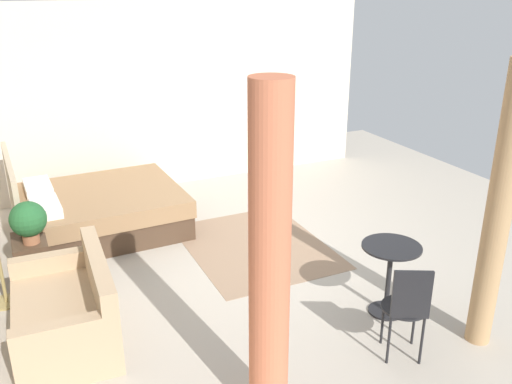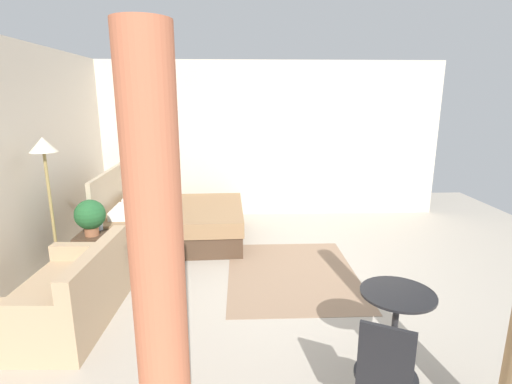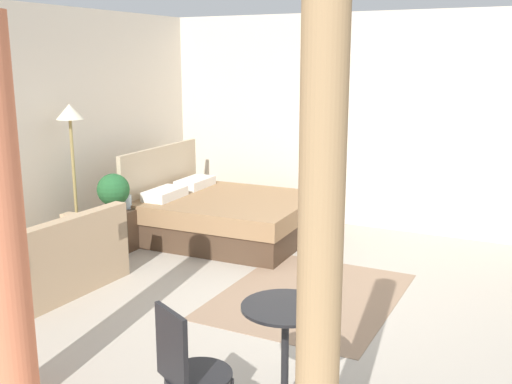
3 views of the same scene
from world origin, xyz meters
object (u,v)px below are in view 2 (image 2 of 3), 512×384
at_px(couch, 69,298).
at_px(floor_lamp, 46,167).
at_px(nightstand, 95,250).
at_px(vase, 98,224).
at_px(balcony_table, 395,319).
at_px(potted_plant, 90,216).
at_px(cafe_chair_near_window, 385,372).
at_px(bed, 173,222).

xyz_separation_m(couch, floor_lamp, (0.92, 0.52, 1.15)).
bearing_deg(nightstand, vase, -11.93).
xyz_separation_m(vase, balcony_table, (-2.27, -3.11, -0.07)).
distance_m(potted_plant, vase, 0.29).
bearing_deg(couch, nightstand, 9.64).
xyz_separation_m(nightstand, cafe_chair_near_window, (-2.81, -2.81, 0.31)).
bearing_deg(potted_plant, vase, 0.41).
xyz_separation_m(couch, nightstand, (1.29, 0.22, -0.03)).
bearing_deg(couch, balcony_table, -106.48).
distance_m(vase, balcony_table, 3.86).
relative_size(nightstand, floor_lamp, 0.31).
relative_size(nightstand, balcony_table, 0.73).
xyz_separation_m(vase, floor_lamp, (-0.49, 0.33, 0.85)).
bearing_deg(floor_lamp, couch, -150.33).
height_order(nightstand, floor_lamp, floor_lamp).
height_order(floor_lamp, cafe_chair_near_window, floor_lamp).
height_order(couch, potted_plant, potted_plant).
bearing_deg(balcony_table, potted_plant, 56.56).
distance_m(potted_plant, cafe_chair_near_window, 3.89).
height_order(couch, floor_lamp, floor_lamp).
height_order(couch, cafe_chair_near_window, cafe_chair_near_window).
bearing_deg(bed, potted_plant, 143.17).
bearing_deg(bed, cafe_chair_near_window, -152.99).
distance_m(balcony_table, cafe_chair_near_window, 0.74).
xyz_separation_m(bed, floor_lamp, (-1.39, 1.16, 1.13)).
distance_m(couch, potted_plant, 1.30).
height_order(nightstand, cafe_chair_near_window, cafe_chair_near_window).
relative_size(potted_plant, floor_lamp, 0.26).
xyz_separation_m(nightstand, potted_plant, (-0.10, -0.03, 0.51)).
bearing_deg(nightstand, balcony_table, -124.47).
relative_size(bed, couch, 1.48).
xyz_separation_m(potted_plant, floor_lamp, (-0.27, 0.33, 0.67)).
bearing_deg(potted_plant, floor_lamp, 129.78).
bearing_deg(couch, potted_plant, 9.17).
relative_size(bed, nightstand, 3.91).
relative_size(couch, floor_lamp, 0.80).
xyz_separation_m(bed, vase, (-0.89, 0.83, 0.28)).
distance_m(couch, nightstand, 1.31).
relative_size(bed, cafe_chair_near_window, 2.29).
bearing_deg(floor_lamp, cafe_chair_near_window, -128.09).
xyz_separation_m(bed, balcony_table, (-3.17, -2.28, 0.21)).
distance_m(nightstand, potted_plant, 0.52).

